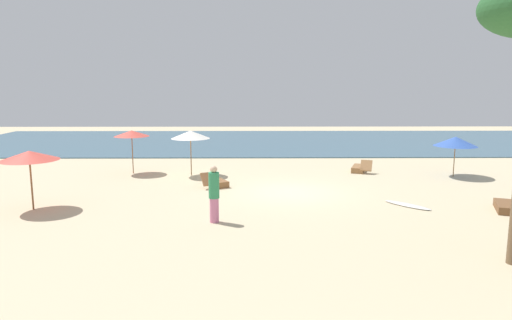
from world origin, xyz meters
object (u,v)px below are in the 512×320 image
Objects in this scene: lounger_1 at (507,207)px; umbrella_2 at (29,156)px; umbrella_1 at (132,133)px; umbrella_3 at (190,135)px; lounger_0 at (359,168)px; person_1 at (214,194)px; umbrella_0 at (456,141)px; lounger_2 at (216,182)px; surfboard at (407,205)px.

umbrella_2 is at bearing 178.71° from lounger_1.
umbrella_3 is at bearing -11.03° from umbrella_1.
lounger_1 is (3.57, -7.64, 0.00)m from lounger_0.
person_1 is at bearing -60.37° from umbrella_1.
umbrella_2 is at bearing -161.82° from umbrella_0.
umbrella_1 is 11.86m from lounger_0.
umbrella_1 reaches higher than lounger_2.
lounger_2 is at bearing -33.60° from umbrella_1.
person_1 is (1.78, -7.90, -1.09)m from umbrella_3.
lounger_0 reaches higher than surfboard.
lounger_0 is 1.03× the size of surfboard.
umbrella_1 is 17.02m from lounger_1.
lounger_2 is (4.45, -2.96, -1.88)m from umbrella_1.
surfboard is (8.89, -5.91, -2.02)m from umbrella_3.
umbrella_2 is at bearing 166.47° from person_1.
umbrella_1 reaches higher than surfboard.
umbrella_2 reaches higher than lounger_2.
lounger_2 is (6.37, 3.91, -1.83)m from umbrella_2.
umbrella_2 reaches higher than person_1.
umbrella_1 is 1.23× the size of lounger_0.
umbrella_1 reaches higher than umbrella_2.
person_1 is at bearing -164.39° from surfboard.
umbrella_3 is 1.25× the size of lounger_0.
umbrella_1 is at bearing 168.97° from umbrella_3.
umbrella_1 is 1.25× the size of lounger_1.
person_1 is (-10.45, -1.24, 0.80)m from lounger_1.
umbrella_3 is at bearing 120.58° from lounger_2.
umbrella_3 reaches higher than umbrella_0.
umbrella_1 is at bearing 154.59° from lounger_1.
person_1 reaches higher than lounger_1.
surfboard is at bearing -28.58° from umbrella_1.
lounger_0 is 11.26m from person_1.
lounger_2 is at bearing -155.30° from lounger_0.
umbrella_0 is 16.10m from umbrella_1.
umbrella_0 reaches higher than person_1.
surfboard is at bearing -88.07° from lounger_0.
surfboard is at bearing -126.65° from umbrella_0.
lounger_0 is (11.71, 0.38, -1.88)m from umbrella_1.
person_1 is at bearing -13.53° from umbrella_2.
umbrella_2 is 1.25× the size of surfboard.
umbrella_0 reaches higher than lounger_0.
person_1 reaches higher than surfboard.
umbrella_0 is at bearing 33.83° from person_1.
umbrella_0 is 0.95× the size of umbrella_2.
lounger_1 is at bearing -12.70° from surfboard.
surfboard is at bearing 15.61° from person_1.
lounger_0 is at bearing 91.93° from surfboard.
umbrella_1 is 9.83m from person_1.
umbrella_1 is at bearing 74.39° from umbrella_2.
lounger_1 reaches higher than lounger_0.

